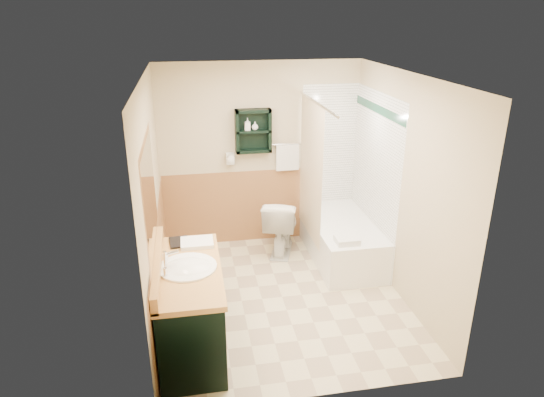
{
  "coord_description": "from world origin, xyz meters",
  "views": [
    {
      "loc": [
        -0.92,
        -4.51,
        2.98
      ],
      "look_at": [
        -0.08,
        0.2,
        1.1
      ],
      "focal_mm": 32.0,
      "sensor_mm": 36.0,
      "label": 1
    }
  ],
  "objects_px": {
    "hair_dryer": "(230,158)",
    "bathtub": "(342,240)",
    "toilet": "(281,225)",
    "soap_bottle_a": "(248,127)",
    "wall_shelf": "(253,131)",
    "vanity": "(190,308)",
    "vanity_book": "(169,233)",
    "soap_bottle_b": "(255,127)"
  },
  "relations": [
    {
      "from": "vanity",
      "to": "bathtub",
      "type": "bearing_deg",
      "value": 36.82
    },
    {
      "from": "hair_dryer",
      "to": "toilet",
      "type": "bearing_deg",
      "value": -29.65
    },
    {
      "from": "vanity_book",
      "to": "soap_bottle_a",
      "type": "xyz_separation_m",
      "value": [
        0.99,
        1.57,
        0.64
      ]
    },
    {
      "from": "wall_shelf",
      "to": "toilet",
      "type": "distance_m",
      "value": 1.26
    },
    {
      "from": "vanity",
      "to": "soap_bottle_a",
      "type": "relative_size",
      "value": 8.66
    },
    {
      "from": "toilet",
      "to": "soap_bottle_a",
      "type": "relative_size",
      "value": 4.89
    },
    {
      "from": "bathtub",
      "to": "vanity_book",
      "type": "relative_size",
      "value": 6.22
    },
    {
      "from": "vanity",
      "to": "vanity_book",
      "type": "height_order",
      "value": "vanity_book"
    },
    {
      "from": "bathtub",
      "to": "toilet",
      "type": "height_order",
      "value": "toilet"
    },
    {
      "from": "wall_shelf",
      "to": "soap_bottle_a",
      "type": "height_order",
      "value": "wall_shelf"
    },
    {
      "from": "toilet",
      "to": "soap_bottle_a",
      "type": "distance_m",
      "value": 1.33
    },
    {
      "from": "hair_dryer",
      "to": "bathtub",
      "type": "xyz_separation_m",
      "value": [
        1.33,
        -0.66,
        -0.95
      ]
    },
    {
      "from": "wall_shelf",
      "to": "bathtub",
      "type": "bearing_deg",
      "value": -31.94
    },
    {
      "from": "wall_shelf",
      "to": "soap_bottle_b",
      "type": "distance_m",
      "value": 0.06
    },
    {
      "from": "hair_dryer",
      "to": "toilet",
      "type": "relative_size",
      "value": 0.32
    },
    {
      "from": "vanity",
      "to": "soap_bottle_b",
      "type": "height_order",
      "value": "soap_bottle_b"
    },
    {
      "from": "soap_bottle_a",
      "to": "vanity_book",
      "type": "bearing_deg",
      "value": -122.14
    },
    {
      "from": "vanity",
      "to": "hair_dryer",
      "type": "bearing_deg",
      "value": 74.19
    },
    {
      "from": "vanity",
      "to": "bathtub",
      "type": "height_order",
      "value": "vanity"
    },
    {
      "from": "vanity",
      "to": "toilet",
      "type": "bearing_deg",
      "value": 55.78
    },
    {
      "from": "bathtub",
      "to": "soap_bottle_b",
      "type": "bearing_deg",
      "value": 147.72
    },
    {
      "from": "bathtub",
      "to": "soap_bottle_a",
      "type": "height_order",
      "value": "soap_bottle_a"
    },
    {
      "from": "vanity",
      "to": "toilet",
      "type": "height_order",
      "value": "vanity"
    },
    {
      "from": "bathtub",
      "to": "toilet",
      "type": "distance_m",
      "value": 0.8
    },
    {
      "from": "wall_shelf",
      "to": "hair_dryer",
      "type": "relative_size",
      "value": 2.29
    },
    {
      "from": "hair_dryer",
      "to": "bathtub",
      "type": "height_order",
      "value": "hair_dryer"
    },
    {
      "from": "wall_shelf",
      "to": "bathtub",
      "type": "xyz_separation_m",
      "value": [
        1.03,
        -0.64,
        -1.3
      ]
    },
    {
      "from": "soap_bottle_a",
      "to": "wall_shelf",
      "type": "bearing_deg",
      "value": 4.01
    },
    {
      "from": "vanity",
      "to": "soap_bottle_a",
      "type": "bearing_deg",
      "value": 68.32
    },
    {
      "from": "hair_dryer",
      "to": "soap_bottle_b",
      "type": "height_order",
      "value": "soap_bottle_b"
    },
    {
      "from": "vanity",
      "to": "bathtub",
      "type": "relative_size",
      "value": 0.88
    },
    {
      "from": "hair_dryer",
      "to": "soap_bottle_a",
      "type": "bearing_deg",
      "value": -7.48
    },
    {
      "from": "wall_shelf",
      "to": "soap_bottle_a",
      "type": "distance_m",
      "value": 0.09
    },
    {
      "from": "hair_dryer",
      "to": "soap_bottle_a",
      "type": "xyz_separation_m",
      "value": [
        0.23,
        -0.03,
        0.4
      ]
    },
    {
      "from": "wall_shelf",
      "to": "toilet",
      "type": "xyz_separation_m",
      "value": [
        0.3,
        -0.32,
        -1.18
      ]
    },
    {
      "from": "wall_shelf",
      "to": "toilet",
      "type": "height_order",
      "value": "wall_shelf"
    },
    {
      "from": "soap_bottle_b",
      "to": "hair_dryer",
      "type": "bearing_deg",
      "value": 174.67
    },
    {
      "from": "vanity",
      "to": "vanity_book",
      "type": "bearing_deg",
      "value": 108.33
    },
    {
      "from": "toilet",
      "to": "vanity",
      "type": "bearing_deg",
      "value": 73.9
    },
    {
      "from": "soap_bottle_b",
      "to": "toilet",
      "type": "bearing_deg",
      "value": -48.14
    },
    {
      "from": "hair_dryer",
      "to": "soap_bottle_b",
      "type": "relative_size",
      "value": 2.3
    },
    {
      "from": "hair_dryer",
      "to": "bathtub",
      "type": "bearing_deg",
      "value": -26.62
    }
  ]
}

